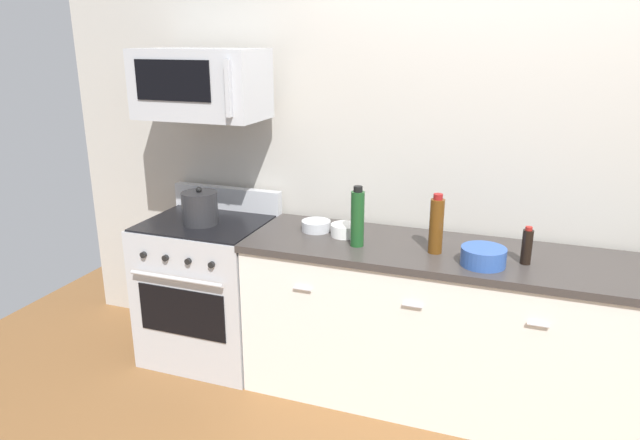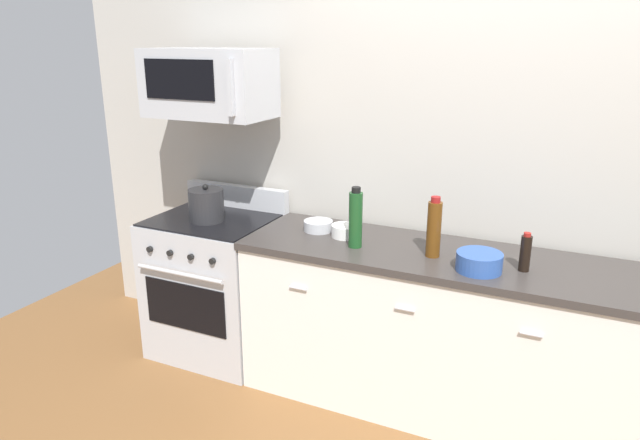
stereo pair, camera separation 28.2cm
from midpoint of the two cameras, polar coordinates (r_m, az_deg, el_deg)
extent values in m
plane|color=brown|center=(3.56, 12.14, -17.34)|extent=(6.81, 6.81, 0.00)
cube|color=#B7B2A8|center=(3.41, 14.60, 5.75)|extent=(5.68, 0.10, 2.70)
cube|color=silver|center=(3.33, 12.63, -11.11)|extent=(2.56, 0.62, 0.88)
cube|color=#383330|center=(3.14, 13.19, -3.72)|extent=(2.59, 0.65, 0.04)
cube|color=black|center=(3.31, 11.45, -19.31)|extent=(2.56, 0.02, 0.10)
cylinder|color=silver|center=(3.14, -4.34, -6.81)|extent=(0.10, 0.02, 0.02)
cylinder|color=silver|center=(2.97, 6.35, -8.43)|extent=(0.10, 0.02, 0.02)
cylinder|color=silver|center=(2.90, 18.02, -9.84)|extent=(0.10, 0.02, 0.02)
cube|color=#B7BABF|center=(3.85, -12.87, -6.78)|extent=(0.76, 0.64, 0.91)
cube|color=black|center=(3.62, -15.63, -8.78)|extent=(0.58, 0.01, 0.30)
cylinder|color=#B7BABF|center=(3.50, -16.23, -5.60)|extent=(0.61, 0.02, 0.02)
cube|color=#B7BABF|center=(3.91, -11.13, 2.01)|extent=(0.76, 0.06, 0.16)
cube|color=black|center=(3.69, -13.35, -0.25)|extent=(0.73, 0.61, 0.01)
cylinder|color=black|center=(3.61, -19.11, -3.28)|extent=(0.04, 0.02, 0.04)
cylinder|color=black|center=(3.52, -17.17, -3.62)|extent=(0.04, 0.02, 0.04)
cylinder|color=black|center=(3.44, -15.13, -3.98)|extent=(0.04, 0.02, 0.04)
cylinder|color=black|center=(3.35, -12.99, -4.34)|extent=(0.04, 0.02, 0.04)
cube|color=#B7BABF|center=(3.58, -13.86, 12.82)|extent=(0.74, 0.40, 0.40)
cube|color=black|center=(3.44, -16.66, 12.97)|extent=(0.48, 0.01, 0.22)
cube|color=#B7BABF|center=(3.23, -11.54, 12.51)|extent=(0.02, 0.04, 0.30)
cylinder|color=#59330F|center=(3.07, 8.78, -0.65)|extent=(0.07, 0.07, 0.29)
cylinder|color=maroon|center=(3.03, 8.92, 2.24)|extent=(0.05, 0.05, 0.03)
cylinder|color=black|center=(3.04, 17.16, -2.59)|extent=(0.05, 0.05, 0.18)
cylinder|color=maroon|center=(3.01, 17.32, -0.84)|extent=(0.03, 0.03, 0.02)
cylinder|color=#19471E|center=(3.14, 1.14, 0.06)|extent=(0.07, 0.07, 0.30)
cylinder|color=black|center=(3.09, 1.15, 3.03)|extent=(0.05, 0.05, 0.03)
cylinder|color=#B2B5BA|center=(3.42, -2.74, -0.59)|extent=(0.17, 0.17, 0.06)
torus|color=#B2B5BA|center=(3.41, -2.75, -0.18)|extent=(0.17, 0.17, 0.01)
cylinder|color=#B2B5BA|center=(3.43, -2.74, -1.00)|extent=(0.09, 0.09, 0.01)
cylinder|color=white|center=(3.33, 0.01, -1.03)|extent=(0.16, 0.16, 0.07)
torus|color=white|center=(3.32, 0.01, -0.53)|extent=(0.16, 0.16, 0.01)
cylinder|color=white|center=(3.34, 0.01, -1.50)|extent=(0.09, 0.09, 0.01)
cylinder|color=#2D519E|center=(2.98, 13.14, -3.54)|extent=(0.22, 0.22, 0.09)
torus|color=#2D519E|center=(2.97, 13.20, -2.81)|extent=(0.22, 0.22, 0.01)
cylinder|color=#2D519E|center=(2.99, 13.09, -4.24)|extent=(0.12, 0.12, 0.01)
cylinder|color=#262628|center=(3.62, -13.89, 1.12)|extent=(0.22, 0.22, 0.20)
sphere|color=black|center=(3.59, -14.03, 2.88)|extent=(0.04, 0.04, 0.04)
camera|label=1|loc=(0.14, -92.47, -0.78)|focal=32.63mm
camera|label=2|loc=(0.14, 87.53, 0.78)|focal=32.63mm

